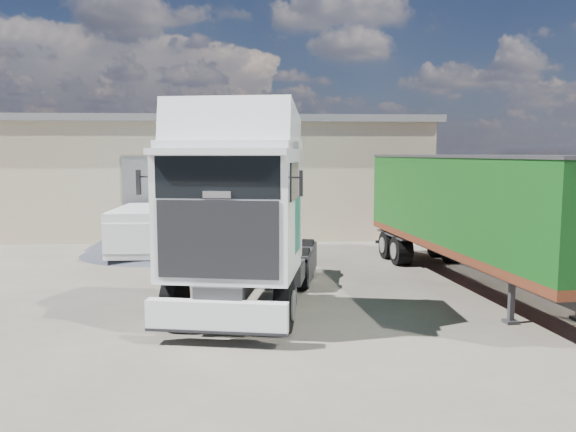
{
  "coord_description": "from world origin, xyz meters",
  "views": [
    {
      "loc": [
        1.42,
        -13.23,
        3.71
      ],
      "look_at": [
        2.37,
        3.0,
        1.89
      ],
      "focal_mm": 35.0,
      "sensor_mm": 36.0,
      "label": 1
    }
  ],
  "objects": [
    {
      "name": "box_trailer",
      "position": [
        7.47,
        2.07,
        2.24
      ],
      "size": [
        3.38,
        11.2,
        3.67
      ],
      "rotation": [
        0.0,
        0.0,
        0.09
      ],
      "color": "#2D2D30",
      "rests_on": "ground"
    },
    {
      "name": "ground",
      "position": [
        0.0,
        0.0,
        0.0
      ],
      "size": [
        120.0,
        120.0,
        0.0
      ],
      "primitive_type": "plane",
      "color": "black",
      "rests_on": "ground"
    },
    {
      "name": "gravel_heap",
      "position": [
        -2.49,
        7.28,
        0.51
      ],
      "size": [
        6.78,
        6.78,
        1.11
      ],
      "rotation": [
        0.0,
        0.0,
        -0.34
      ],
      "color": "#21232C",
      "rests_on": "ground"
    },
    {
      "name": "warehouse",
      "position": [
        -6.0,
        16.0,
        2.66
      ],
      "size": [
        30.6,
        12.6,
        5.42
      ],
      "color": "#B6A68C",
      "rests_on": "ground"
    },
    {
      "name": "tractor_unit",
      "position": [
        1.09,
        -0.38,
        2.04
      ],
      "size": [
        3.98,
        7.57,
        4.84
      ],
      "rotation": [
        0.0,
        0.0,
        -0.18
      ],
      "color": "black",
      "rests_on": "ground"
    },
    {
      "name": "panel_van",
      "position": [
        -2.77,
        7.25,
        0.89
      ],
      "size": [
        1.75,
        4.24,
        1.73
      ],
      "rotation": [
        0.0,
        0.0,
        -0.0
      ],
      "color": "black",
      "rests_on": "ground"
    },
    {
      "name": "brick_boundary_wall",
      "position": [
        11.5,
        6.0,
        1.25
      ],
      "size": [
        0.35,
        26.0,
        2.5
      ],
      "primitive_type": "cube",
      "color": "brown",
      "rests_on": "ground"
    }
  ]
}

